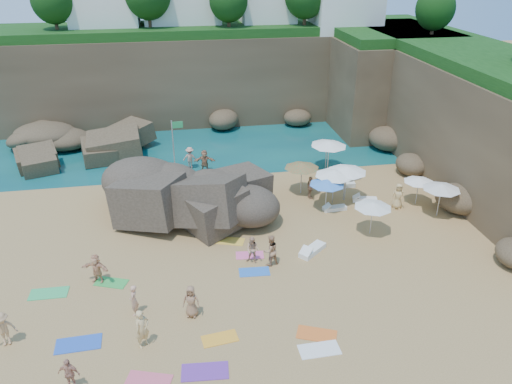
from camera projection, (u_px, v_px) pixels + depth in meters
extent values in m
plane|color=tan|center=(230.00, 250.00, 28.09)|extent=(120.00, 120.00, 0.00)
plane|color=#0C4751|center=(196.00, 102.00, 54.57)|extent=(120.00, 120.00, 0.00)
cube|color=brown|center=(218.00, 75.00, 48.69)|extent=(44.00, 8.00, 8.00)
cube|color=brown|center=(474.00, 120.00, 36.29)|extent=(8.00, 30.00, 8.00)
cube|color=brown|center=(383.00, 81.00, 46.57)|extent=(10.00, 12.00, 8.00)
cube|color=white|center=(104.00, 3.00, 45.05)|extent=(6.00, 5.00, 5.50)
cube|color=white|center=(266.00, 3.00, 47.45)|extent=(5.00, 5.00, 5.00)
sphere|color=#11380F|center=(52.00, 0.00, 42.47)|extent=(3.60, 3.60, 3.60)
sphere|color=#11380F|center=(228.00, 0.00, 43.95)|extent=(3.42, 3.42, 3.42)
sphere|color=#11380F|center=(435.00, 9.00, 40.33)|extent=(3.15, 3.15, 3.15)
cylinder|color=white|center=(16.00, 82.00, 50.49)|extent=(0.10, 0.10, 6.00)
cylinder|color=white|center=(32.00, 81.00, 50.72)|extent=(0.10, 0.10, 6.00)
cylinder|color=white|center=(47.00, 80.00, 50.95)|extent=(0.10, 0.10, 6.00)
cylinder|color=silver|center=(174.00, 148.00, 36.36)|extent=(0.08, 0.08, 4.22)
cube|color=green|center=(178.00, 125.00, 35.63)|extent=(0.74, 0.11, 0.47)
cylinder|color=silver|center=(244.00, 198.00, 31.65)|extent=(0.06, 0.06, 2.04)
cone|color=white|center=(243.00, 184.00, 31.22)|extent=(2.29, 2.29, 0.35)
cylinder|color=silver|center=(328.00, 158.00, 37.19)|extent=(0.07, 0.07, 2.36)
cone|color=white|center=(329.00, 144.00, 36.70)|extent=(2.64, 2.64, 0.40)
cylinder|color=silver|center=(326.00, 155.00, 37.94)|extent=(0.06, 0.06, 2.15)
cone|color=white|center=(327.00, 142.00, 37.49)|extent=(2.41, 2.41, 0.37)
cylinder|color=silver|center=(333.00, 188.00, 32.66)|extent=(0.07, 0.07, 2.27)
cone|color=white|center=(334.00, 173.00, 32.18)|extent=(2.55, 2.55, 0.39)
cylinder|color=silver|center=(439.00, 201.00, 31.22)|extent=(0.06, 0.06, 2.07)
cone|color=silver|center=(442.00, 187.00, 30.78)|extent=(2.33, 2.33, 0.35)
cylinder|color=silver|center=(301.00, 179.00, 34.07)|extent=(0.06, 0.06, 2.12)
cone|color=red|center=(302.00, 165.00, 33.63)|extent=(2.38, 2.38, 0.36)
cylinder|color=silver|center=(344.00, 186.00, 33.17)|extent=(0.06, 0.06, 2.09)
cone|color=silver|center=(346.00, 172.00, 32.73)|extent=(2.34, 2.34, 0.36)
cylinder|color=silver|center=(417.00, 191.00, 32.76)|extent=(0.05, 0.05, 1.76)
cone|color=white|center=(419.00, 180.00, 32.39)|extent=(1.98, 1.98, 0.30)
cylinder|color=silver|center=(346.00, 184.00, 33.06)|extent=(0.07, 0.07, 2.34)
cone|color=white|center=(347.00, 169.00, 32.57)|extent=(2.62, 2.62, 0.40)
cylinder|color=silver|center=(326.00, 196.00, 31.93)|extent=(0.06, 0.06, 2.01)
cone|color=#4181DD|center=(327.00, 182.00, 31.51)|extent=(2.26, 2.26, 0.34)
cylinder|color=silver|center=(371.00, 219.00, 29.26)|extent=(0.06, 0.06, 1.97)
cone|color=white|center=(373.00, 205.00, 28.85)|extent=(2.20, 2.20, 0.34)
cube|color=white|center=(258.00, 216.00, 31.32)|extent=(1.67, 0.98, 0.25)
cube|color=white|center=(346.00, 176.00, 36.78)|extent=(1.68, 0.98, 0.25)
cube|color=white|center=(340.00, 184.00, 35.39)|extent=(2.06, 0.81, 0.31)
cube|color=white|center=(335.00, 208.00, 32.26)|extent=(1.57, 0.63, 0.24)
cube|color=white|center=(365.00, 199.00, 33.38)|extent=(1.68, 0.90, 0.25)
cube|color=white|center=(312.00, 250.00, 27.79)|extent=(1.82, 1.69, 0.29)
cube|color=blue|center=(78.00, 344.00, 21.43)|extent=(1.95, 1.03, 0.03)
cube|color=#E35870|center=(148.00, 381.00, 19.60)|extent=(1.98, 1.41, 0.03)
cube|color=#FDA328|center=(220.00, 338.00, 21.73)|extent=(1.64, 0.98, 0.03)
cube|color=#33B361|center=(49.00, 293.00, 24.54)|extent=(1.85, 0.95, 0.03)
cube|color=white|center=(319.00, 350.00, 21.13)|extent=(1.76, 0.91, 0.03)
cube|color=#6C2F9B|center=(205.00, 371.00, 20.04)|extent=(1.97, 1.09, 0.03)
cube|color=blue|center=(254.00, 272.00, 26.17)|extent=(1.65, 0.90, 0.03)
cube|color=pink|center=(250.00, 255.00, 27.57)|extent=(1.61, 0.93, 0.03)
cube|color=orange|center=(317.00, 334.00, 21.96)|extent=(1.94, 1.48, 0.03)
cube|color=green|center=(111.00, 283.00, 25.33)|extent=(1.80, 1.35, 0.03)
cube|color=yellow|center=(230.00, 241.00, 28.90)|extent=(1.85, 1.33, 0.03)
imported|color=#DFB975|center=(142.00, 329.00, 20.97)|extent=(0.79, 0.76, 1.83)
imported|color=tan|center=(270.00, 250.00, 26.40)|extent=(1.04, 0.92, 1.77)
imported|color=#E49C82|center=(190.00, 158.00, 38.05)|extent=(1.16, 0.65, 1.70)
imported|color=#996E4C|center=(310.00, 188.00, 33.45)|extent=(0.44, 0.96, 1.61)
imported|color=tan|center=(398.00, 196.00, 32.18)|extent=(0.95, 0.73, 1.73)
imported|color=#AC7756|center=(205.00, 161.00, 37.45)|extent=(1.64, 0.63, 1.72)
imported|color=tan|center=(134.00, 300.00, 22.87)|extent=(0.47, 0.63, 1.57)
imported|color=tan|center=(7.00, 341.00, 21.33)|extent=(1.39, 1.83, 0.44)
imported|color=#976B4B|center=(192.00, 312.00, 22.99)|extent=(1.20, 1.76, 0.43)
imported|color=tan|center=(98.00, 278.00, 25.34)|extent=(1.99, 2.05, 0.42)
imported|color=tan|center=(253.00, 258.00, 26.84)|extent=(1.36, 1.70, 0.58)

